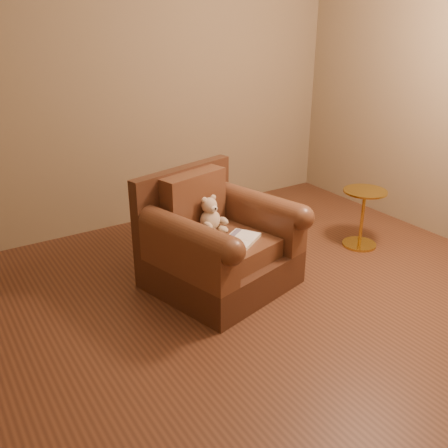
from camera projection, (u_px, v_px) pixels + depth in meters
floor at (279, 315)px, 3.27m from camera, size 4.00×4.00×0.00m
room at (293, 37)px, 2.60m from camera, size 4.02×4.02×2.71m
armchair at (217, 244)px, 3.55m from camera, size 1.08×1.04×0.81m
teddy_bear at (211, 218)px, 3.55m from camera, size 0.19×0.22×0.26m
guidebook at (239, 241)px, 3.40m from camera, size 0.38×0.34×0.03m
side_table at (362, 216)px, 4.15m from camera, size 0.35×0.35×0.50m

